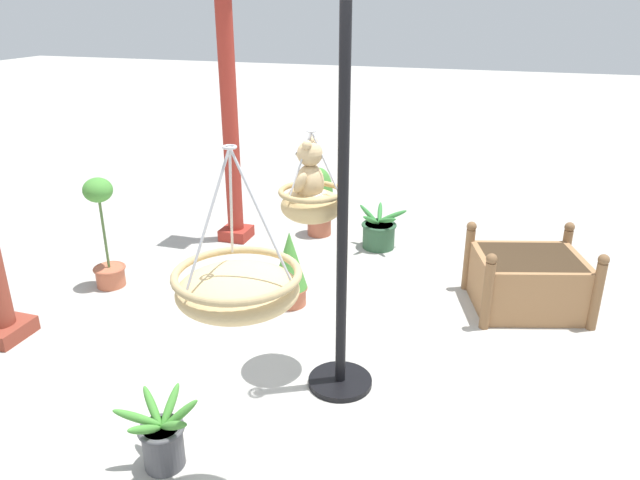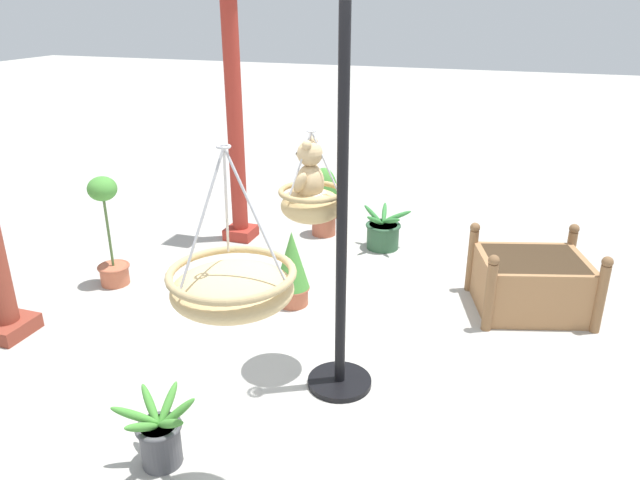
{
  "view_description": "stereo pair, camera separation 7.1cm",
  "coord_description": "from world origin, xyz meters",
  "px_view_note": "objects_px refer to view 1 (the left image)",
  "views": [
    {
      "loc": [
        -3.46,
        -1.06,
        2.48
      ],
      "look_at": [
        -0.0,
        0.04,
        0.99
      ],
      "focal_mm": 33.3,
      "sensor_mm": 36.0,
      "label": 1
    },
    {
      "loc": [
        -3.44,
        -1.12,
        2.48
      ],
      "look_at": [
        -0.0,
        0.04,
        0.99
      ],
      "focal_mm": 33.3,
      "sensor_mm": 36.0,
      "label": 2
    }
  ],
  "objects_px": {
    "display_pole_central": "(342,281)",
    "potted_plant_conical_shrub": "(105,236)",
    "greenhouse_pillar_left": "(230,114)",
    "hanging_basket_left_high": "(238,287)",
    "potted_plant_tall_leafy": "(379,232)",
    "hanging_basket_with_teddy": "(312,203)",
    "potted_plant_bushy_green": "(319,201)",
    "potted_plant_flowering_red": "(290,269)",
    "potted_plant_small_succulent": "(162,438)",
    "teddy_bear": "(308,175)",
    "wooden_planter_box": "(528,280)"
  },
  "relations": [
    {
      "from": "display_pole_central",
      "to": "hanging_basket_with_teddy",
      "type": "bearing_deg",
      "value": 59.04
    },
    {
      "from": "greenhouse_pillar_left",
      "to": "potted_plant_flowering_red",
      "type": "height_order",
      "value": "greenhouse_pillar_left"
    },
    {
      "from": "display_pole_central",
      "to": "potted_plant_small_succulent",
      "type": "bearing_deg",
      "value": 144.23
    },
    {
      "from": "potted_plant_bushy_green",
      "to": "potted_plant_flowering_red",
      "type": "bearing_deg",
      "value": -171.02
    },
    {
      "from": "hanging_basket_with_teddy",
      "to": "potted_plant_bushy_green",
      "type": "xyz_separation_m",
      "value": [
        2.49,
        0.74,
        -0.85
      ]
    },
    {
      "from": "display_pole_central",
      "to": "wooden_planter_box",
      "type": "distance_m",
      "value": 2.03
    },
    {
      "from": "display_pole_central",
      "to": "hanging_basket_with_teddy",
      "type": "relative_size",
      "value": 4.2
    },
    {
      "from": "greenhouse_pillar_left",
      "to": "wooden_planter_box",
      "type": "xyz_separation_m",
      "value": [
        -0.71,
        -3.05,
        -1.11
      ]
    },
    {
      "from": "display_pole_central",
      "to": "potted_plant_bushy_green",
      "type": "xyz_separation_m",
      "value": [
        2.64,
        0.99,
        -0.4
      ]
    },
    {
      "from": "display_pole_central",
      "to": "potted_plant_small_succulent",
      "type": "xyz_separation_m",
      "value": [
        -1.04,
        0.75,
        -0.6
      ]
    },
    {
      "from": "hanging_basket_with_teddy",
      "to": "potted_plant_conical_shrub",
      "type": "height_order",
      "value": "hanging_basket_with_teddy"
    },
    {
      "from": "potted_plant_tall_leafy",
      "to": "potted_plant_bushy_green",
      "type": "distance_m",
      "value": 0.77
    },
    {
      "from": "hanging_basket_left_high",
      "to": "potted_plant_conical_shrub",
      "type": "height_order",
      "value": "hanging_basket_left_high"
    },
    {
      "from": "potted_plant_flowering_red",
      "to": "display_pole_central",
      "type": "bearing_deg",
      "value": -143.59
    },
    {
      "from": "hanging_basket_with_teddy",
      "to": "potted_plant_bushy_green",
      "type": "bearing_deg",
      "value": 16.52
    },
    {
      "from": "display_pole_central",
      "to": "potted_plant_conical_shrub",
      "type": "bearing_deg",
      "value": 71.35
    },
    {
      "from": "teddy_bear",
      "to": "greenhouse_pillar_left",
      "type": "height_order",
      "value": "greenhouse_pillar_left"
    },
    {
      "from": "display_pole_central",
      "to": "potted_plant_conical_shrub",
      "type": "xyz_separation_m",
      "value": [
        0.82,
        2.44,
        -0.3
      ]
    },
    {
      "from": "greenhouse_pillar_left",
      "to": "potted_plant_flowering_red",
      "type": "bearing_deg",
      "value": -138.79
    },
    {
      "from": "teddy_bear",
      "to": "potted_plant_flowering_red",
      "type": "relative_size",
      "value": 0.62
    },
    {
      "from": "potted_plant_flowering_red",
      "to": "potted_plant_small_succulent",
      "type": "distance_m",
      "value": 2.03
    },
    {
      "from": "greenhouse_pillar_left",
      "to": "potted_plant_tall_leafy",
      "type": "xyz_separation_m",
      "value": [
        0.22,
        -1.56,
        -1.2
      ]
    },
    {
      "from": "teddy_bear",
      "to": "potted_plant_tall_leafy",
      "type": "bearing_deg",
      "value": -0.05
    },
    {
      "from": "display_pole_central",
      "to": "hanging_basket_with_teddy",
      "type": "xyz_separation_m",
      "value": [
        0.15,
        0.25,
        0.45
      ]
    },
    {
      "from": "hanging_basket_left_high",
      "to": "teddy_bear",
      "type": "bearing_deg",
      "value": 4.94
    },
    {
      "from": "hanging_basket_with_teddy",
      "to": "potted_plant_flowering_red",
      "type": "distance_m",
      "value": 1.32
    },
    {
      "from": "greenhouse_pillar_left",
      "to": "potted_plant_bushy_green",
      "type": "bearing_deg",
      "value": -64.95
    },
    {
      "from": "potted_plant_small_succulent",
      "to": "hanging_basket_left_high",
      "type": "bearing_deg",
      "value": -102.95
    },
    {
      "from": "greenhouse_pillar_left",
      "to": "potted_plant_bushy_green",
      "type": "distance_m",
      "value": 1.35
    },
    {
      "from": "hanging_basket_left_high",
      "to": "potted_plant_flowering_red",
      "type": "xyz_separation_m",
      "value": [
        2.16,
        0.57,
        -0.95
      ]
    },
    {
      "from": "teddy_bear",
      "to": "potted_plant_small_succulent",
      "type": "xyz_separation_m",
      "value": [
        -1.19,
        0.48,
        -1.24
      ]
    },
    {
      "from": "hanging_basket_left_high",
      "to": "potted_plant_tall_leafy",
      "type": "bearing_deg",
      "value": 1.77
    },
    {
      "from": "hanging_basket_left_high",
      "to": "potted_plant_bushy_green",
      "type": "xyz_separation_m",
      "value": [
        3.81,
        0.83,
        -0.9
      ]
    },
    {
      "from": "potted_plant_flowering_red",
      "to": "potted_plant_bushy_green",
      "type": "distance_m",
      "value": 1.67
    },
    {
      "from": "greenhouse_pillar_left",
      "to": "potted_plant_conical_shrub",
      "type": "xyz_separation_m",
      "value": [
        -1.42,
        0.61,
        -0.88
      ]
    },
    {
      "from": "wooden_planter_box",
      "to": "potted_plant_tall_leafy",
      "type": "xyz_separation_m",
      "value": [
        0.93,
        1.49,
        -0.09
      ]
    },
    {
      "from": "potted_plant_tall_leafy",
      "to": "greenhouse_pillar_left",
      "type": "bearing_deg",
      "value": 98.04
    },
    {
      "from": "potted_plant_flowering_red",
      "to": "potted_plant_tall_leafy",
      "type": "relative_size",
      "value": 1.24
    },
    {
      "from": "display_pole_central",
      "to": "potted_plant_flowering_red",
      "type": "xyz_separation_m",
      "value": [
        0.99,
        0.73,
        -0.46
      ]
    },
    {
      "from": "hanging_basket_with_teddy",
      "to": "teddy_bear",
      "type": "height_order",
      "value": "hanging_basket_with_teddy"
    },
    {
      "from": "wooden_planter_box",
      "to": "greenhouse_pillar_left",
      "type": "bearing_deg",
      "value": 76.96
    },
    {
      "from": "hanging_basket_left_high",
      "to": "potted_plant_flowering_red",
      "type": "relative_size",
      "value": 1.1
    },
    {
      "from": "wooden_planter_box",
      "to": "potted_plant_small_succulent",
      "type": "xyz_separation_m",
      "value": [
        -2.58,
        1.96,
        -0.07
      ]
    },
    {
      "from": "hanging_basket_with_teddy",
      "to": "hanging_basket_left_high",
      "type": "relative_size",
      "value": 0.81
    },
    {
      "from": "hanging_basket_left_high",
      "to": "potted_plant_bushy_green",
      "type": "height_order",
      "value": "hanging_basket_left_high"
    },
    {
      "from": "hanging_basket_left_high",
      "to": "potted_plant_bushy_green",
      "type": "distance_m",
      "value": 4.0
    },
    {
      "from": "potted_plant_flowering_red",
      "to": "potted_plant_small_succulent",
      "type": "xyz_separation_m",
      "value": [
        -2.02,
        0.02,
        -0.15
      ]
    },
    {
      "from": "greenhouse_pillar_left",
      "to": "potted_plant_flowering_red",
      "type": "distance_m",
      "value": 1.97
    },
    {
      "from": "display_pole_central",
      "to": "potted_plant_flowering_red",
      "type": "distance_m",
      "value": 1.31
    },
    {
      "from": "teddy_bear",
      "to": "hanging_basket_left_high",
      "type": "distance_m",
      "value": 1.34
    }
  ]
}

